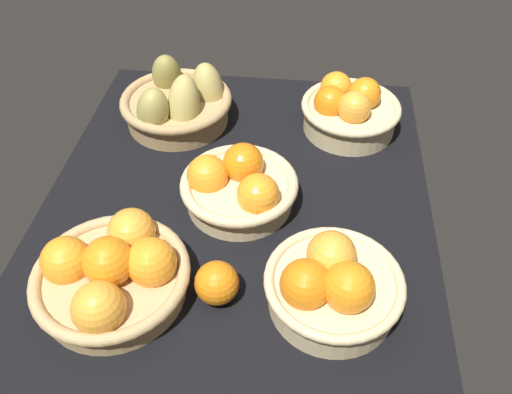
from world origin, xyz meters
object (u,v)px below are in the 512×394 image
at_px(basket_near_left_pears, 178,103).
at_px(loose_orange_front_gap, 217,283).
at_px(basket_center, 238,186).
at_px(basket_near_right, 112,274).
at_px(basket_far_right, 332,285).
at_px(basket_far_left, 349,110).

distance_m(basket_near_left_pears, loose_orange_front_gap, 0.48).
height_order(basket_center, basket_near_right, basket_near_right).
relative_size(basket_center, basket_near_right, 0.88).
xyz_separation_m(basket_far_right, basket_far_left, (-0.46, 0.03, 0.00)).
bearing_deg(basket_center, basket_far_left, 141.64).
height_order(basket_far_right, basket_center, basket_far_right).
height_order(basket_far_left, loose_orange_front_gap, basket_far_left).
relative_size(basket_far_right, basket_near_left_pears, 0.88).
relative_size(basket_near_right, basket_far_left, 1.17).
bearing_deg(basket_center, basket_near_right, -37.12).
bearing_deg(basket_far_left, basket_near_left_pears, -87.53).
distance_m(basket_far_right, basket_near_left_pears, 0.56).
bearing_deg(basket_near_right, basket_near_left_pears, 179.95).
bearing_deg(basket_far_left, basket_center, -38.36).
bearing_deg(basket_near_left_pears, basket_far_left, 92.47).
bearing_deg(basket_far_right, basket_far_left, 176.07).
distance_m(basket_near_left_pears, basket_far_left, 0.37).
relative_size(basket_far_right, basket_near_right, 0.86).
relative_size(basket_center, basket_far_left, 1.02).
xyz_separation_m(basket_far_left, loose_orange_front_gap, (0.47, -0.21, -0.01)).
relative_size(basket_center, loose_orange_front_gap, 3.09).
height_order(basket_center, loose_orange_front_gap, basket_center).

